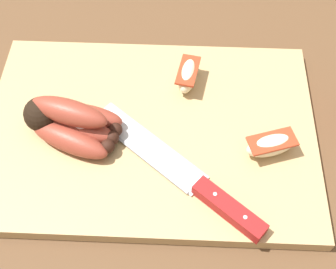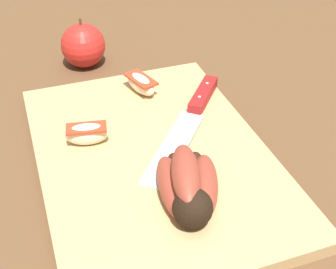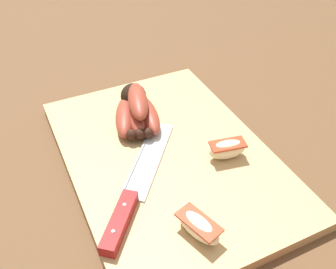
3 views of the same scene
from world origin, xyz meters
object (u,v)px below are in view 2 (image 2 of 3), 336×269
banana_bunch (189,186)px  whole_apple (83,45)px  chefs_knife (195,112)px  apple_wedge_middle (141,84)px  apple_wedge_near (87,134)px

banana_bunch → whole_apple: 0.43m
chefs_knife → apple_wedge_middle: bearing=-148.1°
chefs_knife → apple_wedge_near: bearing=-84.7°
banana_bunch → apple_wedge_near: 0.18m
apple_wedge_near → apple_wedge_middle: size_ratio=0.90×
chefs_knife → whole_apple: size_ratio=2.45×
apple_wedge_middle → whole_apple: (-0.16, -0.06, 0.01)m
banana_bunch → apple_wedge_middle: size_ratio=1.84×
whole_apple → chefs_knife: bearing=25.7°
chefs_knife → apple_wedge_near: apple_wedge_near is taller
apple_wedge_near → whole_apple: bearing=169.8°
banana_bunch → apple_wedge_near: banana_bunch is taller
chefs_knife → whole_apple: whole_apple is taller
apple_wedge_near → whole_apple: size_ratio=0.69×
banana_bunch → chefs_knife: bearing=155.7°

